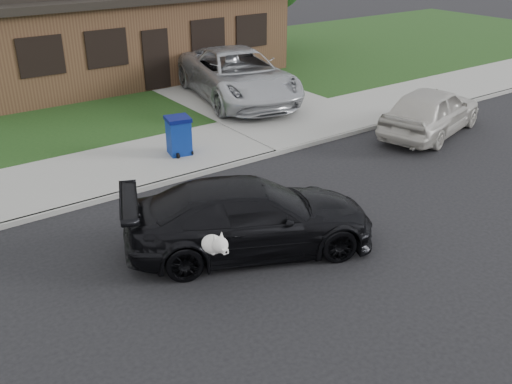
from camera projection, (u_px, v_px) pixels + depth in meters
ground at (231, 252)px, 10.82m from camera, size 120.00×120.00×0.00m
sidewalk at (123, 167)px, 14.47m from camera, size 60.00×3.00×0.12m
curb at (150, 187)px, 13.37m from camera, size 60.00×0.12×0.12m
lawn at (32, 96)px, 20.36m from camera, size 60.00×13.00×0.13m
driveway at (219, 88)px, 21.30m from camera, size 4.50×13.00×0.14m
sedan at (250, 217)px, 10.65m from camera, size 5.07×3.58×1.36m
minivan at (238, 75)px, 19.41m from camera, size 4.01×6.49×1.68m
white_compact at (431, 111)px, 16.61m from camera, size 4.48×2.73×1.42m
recycling_bin at (179, 135)px, 14.92m from camera, size 0.71×0.71×1.01m
house at (110, 20)px, 23.05m from camera, size 12.60×8.60×4.65m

